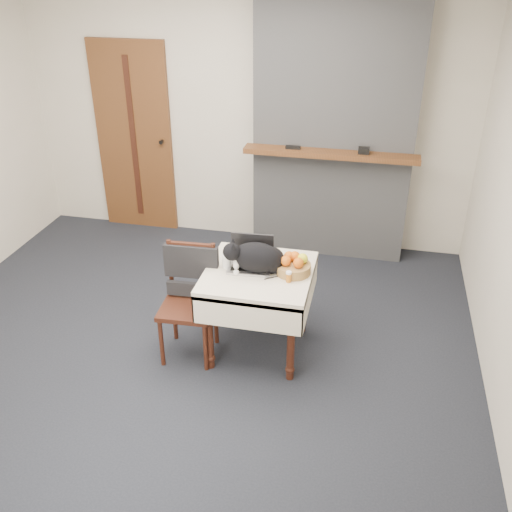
{
  "coord_description": "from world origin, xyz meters",
  "views": [
    {
      "loc": [
        1.33,
        -3.48,
        2.78
      ],
      "look_at": [
        0.56,
        -0.01,
        0.85
      ],
      "focal_mm": 40.0,
      "sensor_mm": 36.0,
      "label": 1
    }
  ],
  "objects": [
    {
      "name": "door",
      "position": [
        -1.2,
        1.97,
        1.0
      ],
      "size": [
        0.82,
        0.1,
        2.0
      ],
      "color": "brown",
      "rests_on": "ground"
    },
    {
      "name": "fruit_basket",
      "position": [
        0.82,
        0.07,
        0.76
      ],
      "size": [
        0.26,
        0.26,
        0.15
      ],
      "color": "#A27241",
      "rests_on": "side_table"
    },
    {
      "name": "room_shell",
      "position": [
        0.0,
        0.46,
        1.76
      ],
      "size": [
        4.52,
        4.01,
        2.61
      ],
      "color": "beige",
      "rests_on": "ground"
    },
    {
      "name": "cat",
      "position": [
        0.56,
        0.03,
        0.81
      ],
      "size": [
        0.55,
        0.3,
        0.26
      ],
      "rotation": [
        0.0,
        0.0,
        0.29
      ],
      "color": "black",
      "rests_on": "side_table"
    },
    {
      "name": "laptop",
      "position": [
        0.49,
        0.11,
        0.76
      ],
      "size": [
        0.33,
        0.29,
        0.24
      ],
      "rotation": [
        0.0,
        0.0,
        0.06
      ],
      "color": "#B7B7BC",
      "rests_on": "side_table"
    },
    {
      "name": "chimney",
      "position": [
        0.9,
        1.85,
        1.3
      ],
      "size": [
        1.62,
        0.48,
        2.6
      ],
      "color": "gray",
      "rests_on": "ground"
    },
    {
      "name": "side_table",
      "position": [
        0.56,
        0.04,
        0.59
      ],
      "size": [
        0.78,
        0.78,
        0.7
      ],
      "color": "#371A0F",
      "rests_on": "ground"
    },
    {
      "name": "cream_jar",
      "position": [
        0.32,
        0.04,
        0.74
      ],
      "size": [
        0.07,
        0.07,
        0.08
      ],
      "primitive_type": "cylinder",
      "color": "white",
      "rests_on": "side_table"
    },
    {
      "name": "ground",
      "position": [
        0.0,
        0.0,
        0.0
      ],
      "size": [
        4.5,
        4.5,
        0.0
      ],
      "primitive_type": "plane",
      "color": "black",
      "rests_on": "ground"
    },
    {
      "name": "pill_bottle",
      "position": [
        0.8,
        -0.07,
        0.74
      ],
      "size": [
        0.04,
        0.04,
        0.08
      ],
      "color": "#B36316",
      "rests_on": "side_table"
    },
    {
      "name": "desk_clutter",
      "position": [
        0.72,
        0.04,
        0.7
      ],
      "size": [
        0.12,
        0.06,
        0.01
      ],
      "primitive_type": "cube",
      "rotation": [
        0.0,
        0.0,
        0.37
      ],
      "color": "black",
      "rests_on": "side_table"
    },
    {
      "name": "chair",
      "position": [
        0.06,
        -0.05,
        0.57
      ],
      "size": [
        0.42,
        0.41,
        0.89
      ],
      "rotation": [
        0.0,
        0.0,
        0.05
      ],
      "color": "#371A0F",
      "rests_on": "ground"
    }
  ]
}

